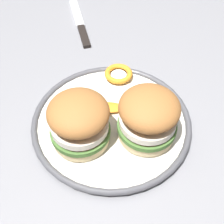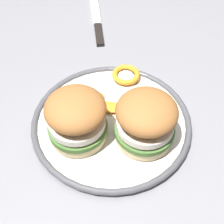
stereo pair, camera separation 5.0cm
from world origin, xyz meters
The scene contains 8 objects.
dining_table centered at (0.00, 0.00, 0.66)m, with size 1.36×1.03×0.75m.
dinner_plate centered at (-0.06, 0.00, 0.76)m, with size 0.31×0.31×0.02m.
sandwich_half_left centered at (-0.09, -0.07, 0.82)m, with size 0.12×0.12×0.10m.
sandwich_half_right centered at (-0.10, 0.05, 0.82)m, with size 0.12×0.12×0.10m.
orange_peel_curled centered at (0.07, -0.01, 0.77)m, with size 0.07×0.07×0.01m.
orange_peel_strip_long centered at (-0.03, 0.01, 0.77)m, with size 0.03×0.07×0.01m.
orange_peel_strip_short centered at (0.00, 0.06, 0.77)m, with size 0.03×0.08×0.01m.
table_knife centered at (0.27, 0.09, 0.75)m, with size 0.22×0.08×0.01m.
Camera 2 is at (-0.43, -0.06, 1.24)m, focal length 49.93 mm.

